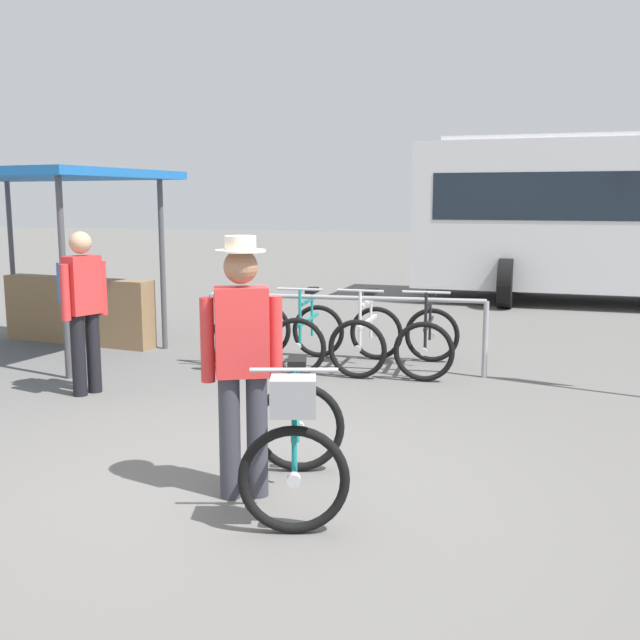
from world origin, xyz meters
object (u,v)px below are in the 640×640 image
featured_bicycle (296,438)px  pedestrian_with_backpack (82,302)px  racked_bike_white (367,338)px  racked_bike_teal (308,335)px  racked_bike_black (428,340)px  market_stall (53,243)px  racked_bike_orange (251,333)px  person_with_featured_bike (242,357)px

featured_bicycle → pedestrian_with_backpack: pedestrian_with_backpack is taller
racked_bike_white → pedestrian_with_backpack: 3.19m
racked_bike_teal → pedestrian_with_backpack: bearing=-134.1°
racked_bike_black → featured_bicycle: (-0.26, -4.03, 0.08)m
market_stall → featured_bicycle: bearing=-40.7°
racked_bike_white → pedestrian_with_backpack: bearing=-142.5°
pedestrian_with_backpack → market_stall: 2.60m
racked_bike_orange → racked_bike_white: size_ratio=1.00×
person_with_featured_bike → racked_bike_black: bearing=80.9°
racked_bike_white → featured_bicycle: (0.43, -3.96, 0.08)m
racked_bike_teal → market_stall: (-3.49, 0.07, 1.03)m
pedestrian_with_backpack → person_with_featured_bike: bearing=-38.4°
featured_bicycle → person_with_featured_bike: 0.63m
racked_bike_white → market_stall: bearing=180.0°
person_with_featured_bike → pedestrian_with_backpack: person_with_featured_bike is taller
racked_bike_teal → person_with_featured_bike: size_ratio=0.66×
racked_bike_teal → featured_bicycle: 4.06m
racked_bike_black → racked_bike_white: bearing=-174.8°
racked_bike_black → person_with_featured_bike: person_with_featured_bike is taller
racked_bike_teal → pedestrian_with_backpack: 2.63m
racked_bike_white → person_with_featured_bike: bearing=-89.1°
racked_bike_black → pedestrian_with_backpack: pedestrian_with_backpack is taller
market_stall → racked_bike_orange: bearing=-2.7°
person_with_featured_bike → featured_bicycle: bearing=-5.4°
racked_bike_black → market_stall: 4.99m
racked_bike_teal → person_with_featured_bike: bearing=-78.9°
racked_bike_black → racked_bike_teal: bearing=-174.8°
racked_bike_white → person_with_featured_bike: person_with_featured_bike is taller
racked_bike_orange → pedestrian_with_backpack: size_ratio=0.67×
racked_bike_orange → racked_bike_black: bearing=5.2°
pedestrian_with_backpack → racked_bike_orange: bearing=58.5°
featured_bicycle → racked_bike_white: bearing=96.3°
racked_bike_black → market_stall: (-4.88, -0.06, 1.03)m
featured_bicycle → person_with_featured_bike: bearing=174.6°
racked_bike_teal → racked_bike_white: size_ratio=1.03×
racked_bike_black → featured_bicycle: 4.04m
market_stall → person_with_featured_bike: bearing=-42.8°
racked_bike_teal → featured_bicycle: (1.13, -3.90, 0.08)m
pedestrian_with_backpack → market_stall: bearing=131.6°
racked_bike_black → market_stall: bearing=-179.3°
featured_bicycle → market_stall: bearing=139.3°
person_with_featured_bike → racked_bike_white: bearing=90.9°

